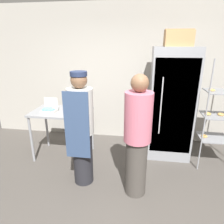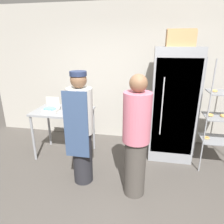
{
  "view_description": "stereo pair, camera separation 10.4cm",
  "coord_description": "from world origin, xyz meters",
  "px_view_note": "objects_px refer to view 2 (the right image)",
  "views": [
    {
      "loc": [
        0.27,
        -2.02,
        2.04
      ],
      "look_at": [
        -0.15,
        0.79,
        1.06
      ],
      "focal_mm": 32.0,
      "sensor_mm": 36.0,
      "label": 1
    },
    {
      "loc": [
        0.38,
        -2.01,
        2.04
      ],
      "look_at": [
        -0.15,
        0.79,
        1.06
      ],
      "focal_mm": 32.0,
      "sensor_mm": 36.0,
      "label": 2
    }
  ],
  "objects_px": {
    "refrigerator": "(173,105)",
    "baking_rack": "(223,117)",
    "donut_box": "(51,109)",
    "cardboard_storage_box": "(180,38)",
    "person_baker": "(81,128)",
    "person_customer": "(136,138)",
    "blender_pitcher": "(81,104)"
  },
  "relations": [
    {
      "from": "baking_rack",
      "to": "cardboard_storage_box",
      "type": "distance_m",
      "value": 1.45
    },
    {
      "from": "refrigerator",
      "to": "cardboard_storage_box",
      "type": "bearing_deg",
      "value": -89.24
    },
    {
      "from": "refrigerator",
      "to": "baking_rack",
      "type": "bearing_deg",
      "value": -17.03
    },
    {
      "from": "baking_rack",
      "to": "person_baker",
      "type": "bearing_deg",
      "value": -158.75
    },
    {
      "from": "baking_rack",
      "to": "donut_box",
      "type": "height_order",
      "value": "baking_rack"
    },
    {
      "from": "refrigerator",
      "to": "cardboard_storage_box",
      "type": "xyz_separation_m",
      "value": [
        0.0,
        -0.09,
        1.12
      ]
    },
    {
      "from": "baking_rack",
      "to": "donut_box",
      "type": "bearing_deg",
      "value": -175.22
    },
    {
      "from": "person_customer",
      "to": "cardboard_storage_box",
      "type": "bearing_deg",
      "value": 62.99
    },
    {
      "from": "cardboard_storage_box",
      "to": "person_baker",
      "type": "bearing_deg",
      "value": -144.24
    },
    {
      "from": "donut_box",
      "to": "cardboard_storage_box",
      "type": "distance_m",
      "value": 2.46
    },
    {
      "from": "cardboard_storage_box",
      "to": "person_baker",
      "type": "relative_size",
      "value": 0.26
    },
    {
      "from": "baking_rack",
      "to": "cardboard_storage_box",
      "type": "xyz_separation_m",
      "value": [
        -0.78,
        0.15,
        1.21
      ]
    },
    {
      "from": "refrigerator",
      "to": "person_customer",
      "type": "distance_m",
      "value": 1.33
    },
    {
      "from": "cardboard_storage_box",
      "to": "person_customer",
      "type": "xyz_separation_m",
      "value": [
        -0.57,
        -1.11,
        -1.25
      ]
    },
    {
      "from": "baking_rack",
      "to": "blender_pitcher",
      "type": "xyz_separation_m",
      "value": [
        -2.4,
        -0.06,
        0.1
      ]
    },
    {
      "from": "baking_rack",
      "to": "person_baker",
      "type": "xyz_separation_m",
      "value": [
        -2.15,
        -0.84,
        -0.02
      ]
    },
    {
      "from": "person_baker",
      "to": "refrigerator",
      "type": "bearing_deg",
      "value": 38.24
    },
    {
      "from": "refrigerator",
      "to": "blender_pitcher",
      "type": "xyz_separation_m",
      "value": [
        -1.62,
        -0.3,
        0.01
      ]
    },
    {
      "from": "baking_rack",
      "to": "person_customer",
      "type": "height_order",
      "value": "baking_rack"
    },
    {
      "from": "baking_rack",
      "to": "person_customer",
      "type": "xyz_separation_m",
      "value": [
        -1.35,
        -0.96,
        -0.04
      ]
    },
    {
      "from": "blender_pitcher",
      "to": "donut_box",
      "type": "bearing_deg",
      "value": -160.25
    },
    {
      "from": "baking_rack",
      "to": "person_customer",
      "type": "bearing_deg",
      "value": -144.5
    },
    {
      "from": "person_customer",
      "to": "refrigerator",
      "type": "bearing_deg",
      "value": 64.84
    },
    {
      "from": "refrigerator",
      "to": "donut_box",
      "type": "height_order",
      "value": "refrigerator"
    },
    {
      "from": "baking_rack",
      "to": "cardboard_storage_box",
      "type": "height_order",
      "value": "cardboard_storage_box"
    },
    {
      "from": "refrigerator",
      "to": "person_baker",
      "type": "xyz_separation_m",
      "value": [
        -1.36,
        -1.08,
        -0.11
      ]
    },
    {
      "from": "person_baker",
      "to": "person_customer",
      "type": "distance_m",
      "value": 0.81
    },
    {
      "from": "refrigerator",
      "to": "baking_rack",
      "type": "xyz_separation_m",
      "value": [
        0.78,
        -0.24,
        -0.09
      ]
    },
    {
      "from": "refrigerator",
      "to": "baking_rack",
      "type": "relative_size",
      "value": 1.08
    },
    {
      "from": "person_customer",
      "to": "baking_rack",
      "type": "bearing_deg",
      "value": 35.5
    },
    {
      "from": "cardboard_storage_box",
      "to": "person_baker",
      "type": "distance_m",
      "value": 2.09
    },
    {
      "from": "donut_box",
      "to": "baking_rack",
      "type": "bearing_deg",
      "value": 4.78
    }
  ]
}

